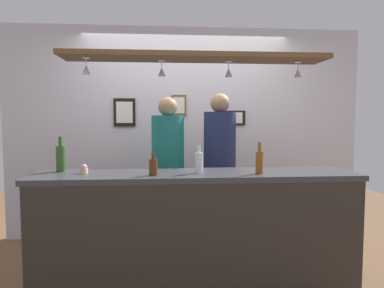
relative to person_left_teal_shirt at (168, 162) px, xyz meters
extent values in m
plane|color=brown|center=(0.23, -0.40, -1.03)|extent=(8.00, 8.00, 0.00)
cube|color=silver|center=(0.23, 0.70, 0.27)|extent=(4.40, 0.06, 2.60)
cube|color=#38383D|center=(0.23, -0.75, -0.02)|extent=(2.70, 0.55, 0.04)
cube|color=#2D2823|center=(0.23, -1.01, -0.54)|extent=(2.65, 0.04, 0.98)
cube|color=brown|center=(0.23, -0.70, 0.96)|extent=(2.20, 0.36, 0.04)
cylinder|color=silver|center=(-0.66, -0.74, 0.94)|extent=(0.06, 0.06, 0.00)
cylinder|color=silver|center=(-0.66, -0.74, 0.91)|extent=(0.01, 0.01, 0.06)
cone|color=silver|center=(-0.66, -0.74, 0.85)|extent=(0.07, 0.07, 0.08)
cylinder|color=silver|center=(-0.05, -0.65, 0.94)|extent=(0.06, 0.06, 0.00)
cylinder|color=silver|center=(-0.05, -0.65, 0.91)|extent=(0.01, 0.01, 0.06)
cone|color=silver|center=(-0.05, -0.65, 0.85)|extent=(0.07, 0.07, 0.08)
cylinder|color=silver|center=(0.52, -0.64, 0.94)|extent=(0.06, 0.06, 0.00)
cylinder|color=silver|center=(0.52, -0.64, 0.91)|extent=(0.01, 0.01, 0.06)
cone|color=silver|center=(0.52, -0.64, 0.85)|extent=(0.07, 0.07, 0.08)
cylinder|color=silver|center=(1.12, -0.67, 0.94)|extent=(0.06, 0.06, 0.00)
cylinder|color=silver|center=(1.12, -0.67, 0.91)|extent=(0.01, 0.01, 0.06)
cone|color=silver|center=(1.12, -0.67, 0.85)|extent=(0.07, 0.07, 0.08)
cube|color=#2D334C|center=(0.00, 0.00, -0.62)|extent=(0.17, 0.18, 0.81)
cylinder|color=#1E7A75|center=(0.00, 0.00, 0.13)|extent=(0.34, 0.34, 0.70)
sphere|color=#9E7556|center=(0.00, 0.00, 0.57)|extent=(0.20, 0.20, 0.20)
cube|color=#2D334C|center=(0.55, 0.00, -0.61)|extent=(0.17, 0.18, 0.83)
cylinder|color=navy|center=(0.55, 0.00, 0.16)|extent=(0.34, 0.34, 0.72)
sphere|color=#9E7556|center=(0.55, 0.00, 0.61)|extent=(0.21, 0.21, 0.21)
cylinder|color=silver|center=(0.25, -0.78, 0.08)|extent=(0.06, 0.06, 0.17)
cylinder|color=silver|center=(0.25, -0.78, 0.20)|extent=(0.03, 0.03, 0.06)
cylinder|color=#2D5623|center=(-0.92, -0.61, 0.11)|extent=(0.08, 0.08, 0.22)
cylinder|color=#2D5623|center=(-0.92, -0.61, 0.26)|extent=(0.03, 0.03, 0.08)
cylinder|color=#512D14|center=(-0.13, -0.87, 0.06)|extent=(0.07, 0.07, 0.13)
cylinder|color=#512D14|center=(-0.13, -0.87, 0.15)|extent=(0.03, 0.03, 0.05)
cylinder|color=brown|center=(0.74, -0.86, 0.09)|extent=(0.06, 0.06, 0.18)
cylinder|color=brown|center=(0.74, -0.86, 0.22)|extent=(0.03, 0.03, 0.08)
cylinder|color=beige|center=(-0.70, -0.73, 0.02)|extent=(0.06, 0.06, 0.04)
sphere|color=pink|center=(-0.70, -0.73, 0.05)|extent=(0.05, 0.05, 0.05)
cube|color=black|center=(0.83, 0.66, 0.46)|extent=(0.30, 0.02, 0.18)
cube|color=white|center=(0.83, 0.64, 0.46)|extent=(0.23, 0.01, 0.14)
cube|color=brown|center=(0.15, 0.66, 0.61)|extent=(0.18, 0.02, 0.26)
cube|color=white|center=(0.15, 0.64, 0.61)|extent=(0.14, 0.01, 0.20)
cube|color=black|center=(-0.52, 0.66, 0.53)|extent=(0.26, 0.02, 0.34)
cube|color=white|center=(-0.52, 0.64, 0.53)|extent=(0.20, 0.01, 0.26)
camera|label=1|loc=(-0.04, -3.58, 0.45)|focal=31.99mm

